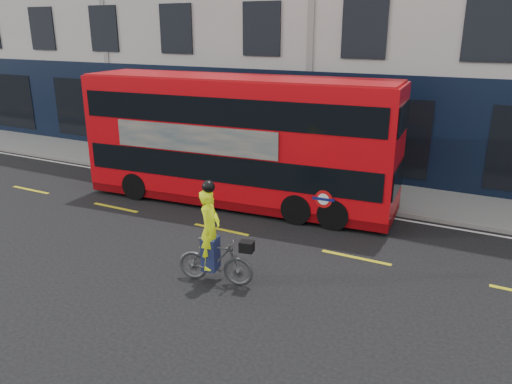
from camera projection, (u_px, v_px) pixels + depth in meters
The scene contains 7 objects.
ground at pixel (191, 249), 13.14m from camera, with size 120.00×120.00×0.00m, color black.
pavement at pixel (291, 182), 18.59m from camera, with size 60.00×3.00×0.12m, color gray.
kerb at pixel (274, 194), 17.32m from camera, with size 60.00×0.12×0.13m, color gray.
road_edge_line at pixel (270, 198), 17.09m from camera, with size 58.00×0.10×0.01m, color silver.
lane_dashes at pixel (221, 229), 14.40m from camera, with size 58.00×0.12×0.01m, color gold, non-canonical shape.
bus at pixel (238, 140), 15.98m from camera, with size 10.38×3.12×4.12m.
cyclist at pixel (213, 249), 11.19m from camera, with size 1.85×0.83×2.43m.
Camera 1 is at (7.06, -9.85, 5.55)m, focal length 35.00 mm.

